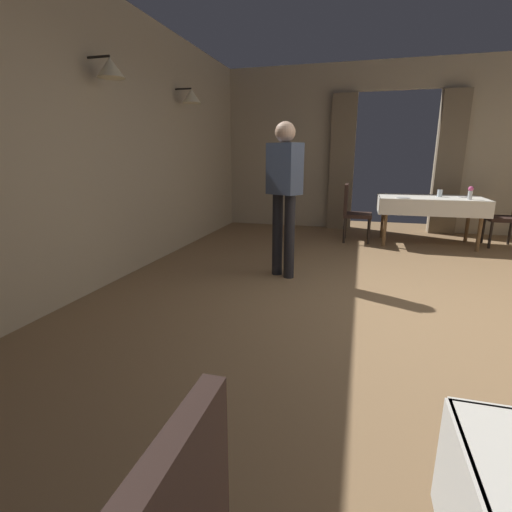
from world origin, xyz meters
name	(u,v)px	position (x,y,z in m)	size (l,w,h in m)	color
ground	(414,313)	(0.00, 0.00, 0.00)	(10.08, 10.08, 0.00)	olive
wall_left	(92,141)	(-3.20, 0.00, 1.51)	(0.49, 8.40, 3.00)	tan
wall_back	(394,148)	(0.00, 4.18, 1.51)	(6.40, 0.27, 3.00)	tan
dining_table_mid	(430,202)	(0.52, 3.03, 0.66)	(1.55, 0.92, 0.75)	brown
chair_mid_left	(353,210)	(-0.64, 2.94, 0.52)	(0.44, 0.44, 0.93)	black
chair_mid_right	(510,214)	(1.68, 3.15, 0.52)	(0.44, 0.44, 0.93)	black
flower_vase_mid	(470,192)	(1.00, 2.77, 0.85)	(0.07, 0.07, 0.19)	silver
plate_mid_b	(464,197)	(0.99, 3.08, 0.76)	(0.19, 0.19, 0.01)	white
glass_mid_c	(440,193)	(0.65, 3.07, 0.81)	(0.07, 0.07, 0.11)	silver
plate_mid_d	(403,198)	(0.08, 2.71, 0.76)	(0.21, 0.21, 0.01)	white
person_waiter_by_doorway	(284,188)	(-1.36, 0.77, 1.02)	(0.42, 0.37, 1.72)	black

